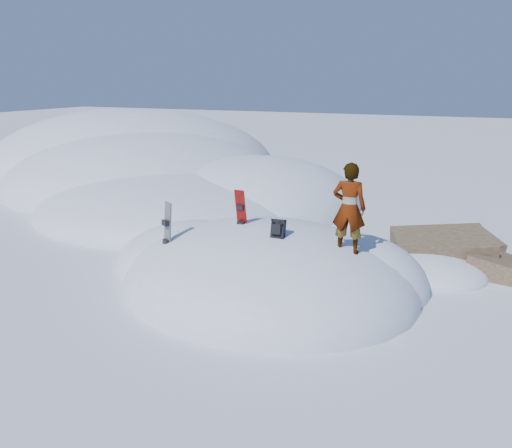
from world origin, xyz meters
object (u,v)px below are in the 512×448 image
at_px(snowboard_red, 241,217).
at_px(snowboard_dark, 167,234).
at_px(backpack, 278,229).
at_px(person, 349,208).

distance_m(snowboard_red, snowboard_dark, 1.75).
bearing_deg(backpack, person, 9.41).
bearing_deg(person, backpack, 11.31).
bearing_deg(backpack, snowboard_red, 149.36).
bearing_deg(snowboard_dark, backpack, 38.74).
distance_m(snowboard_red, person, 2.59).
xyz_separation_m(snowboard_dark, backpack, (2.58, 0.38, 0.35)).
distance_m(snowboard_red, backpack, 1.24).
relative_size(snowboard_red, snowboard_dark, 0.88).
xyz_separation_m(snowboard_dark, person, (4.00, 0.75, 0.86)).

